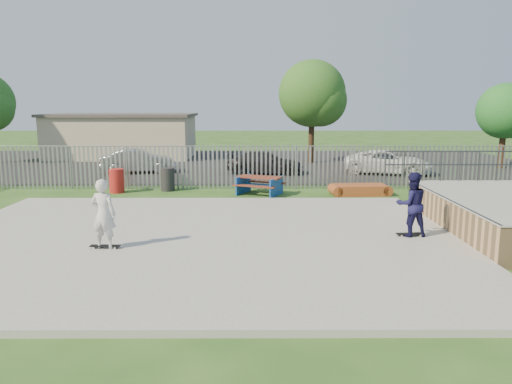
{
  "coord_description": "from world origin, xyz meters",
  "views": [
    {
      "loc": [
        1.7,
        -13.88,
        3.92
      ],
      "look_at": [
        1.75,
        2.0,
        1.1
      ],
      "focal_mm": 35.0,
      "sensor_mm": 36.0,
      "label": 1
    }
  ],
  "objects_px": {
    "tree_right": "(505,111)",
    "skater_white": "(103,214)",
    "skater_navy": "(412,204)",
    "picnic_table": "(260,185)",
    "car_white": "(388,162)",
    "car_dark": "(265,162)",
    "trash_bin_grey": "(168,179)",
    "funbox": "(360,190)",
    "trash_bin_red": "(117,181)",
    "tree_mid": "(312,94)",
    "car_silver": "(138,161)"
  },
  "relations": [
    {
      "from": "funbox",
      "to": "trash_bin_grey",
      "type": "xyz_separation_m",
      "value": [
        -8.55,
        1.05,
        0.3
      ]
    },
    {
      "from": "trash_bin_red",
      "to": "skater_navy",
      "type": "xyz_separation_m",
      "value": [
        10.64,
        -7.97,
        0.54
      ]
    },
    {
      "from": "car_dark",
      "to": "tree_right",
      "type": "bearing_deg",
      "value": -72.92
    },
    {
      "from": "tree_right",
      "to": "skater_white",
      "type": "distance_m",
      "value": 26.16
    },
    {
      "from": "tree_mid",
      "to": "skater_navy",
      "type": "distance_m",
      "value": 19.63
    },
    {
      "from": "car_silver",
      "to": "car_dark",
      "type": "height_order",
      "value": "car_silver"
    },
    {
      "from": "car_silver",
      "to": "car_white",
      "type": "distance_m",
      "value": 14.14
    },
    {
      "from": "tree_right",
      "to": "skater_white",
      "type": "height_order",
      "value": "tree_right"
    },
    {
      "from": "trash_bin_grey",
      "to": "tree_mid",
      "type": "bearing_deg",
      "value": 54.48
    },
    {
      "from": "trash_bin_grey",
      "to": "skater_white",
      "type": "bearing_deg",
      "value": -89.99
    },
    {
      "from": "car_white",
      "to": "tree_right",
      "type": "distance_m",
      "value": 8.54
    },
    {
      "from": "funbox",
      "to": "car_silver",
      "type": "relative_size",
      "value": 0.55
    },
    {
      "from": "skater_white",
      "to": "trash_bin_red",
      "type": "bearing_deg",
      "value": -65.09
    },
    {
      "from": "tree_mid",
      "to": "tree_right",
      "type": "xyz_separation_m",
      "value": [
        11.37,
        -2.83,
        -1.09
      ]
    },
    {
      "from": "tree_right",
      "to": "skater_navy",
      "type": "height_order",
      "value": "tree_right"
    },
    {
      "from": "trash_bin_grey",
      "to": "funbox",
      "type": "bearing_deg",
      "value": -7.02
    },
    {
      "from": "car_silver",
      "to": "tree_right",
      "type": "height_order",
      "value": "tree_right"
    },
    {
      "from": "car_silver",
      "to": "skater_navy",
      "type": "xyz_separation_m",
      "value": [
        11.13,
        -14.29,
        0.37
      ]
    },
    {
      "from": "car_dark",
      "to": "tree_mid",
      "type": "distance_m",
      "value": 7.32
    },
    {
      "from": "car_silver",
      "to": "skater_navy",
      "type": "distance_m",
      "value": 18.12
    },
    {
      "from": "car_silver",
      "to": "car_white",
      "type": "bearing_deg",
      "value": -106.04
    },
    {
      "from": "car_dark",
      "to": "skater_white",
      "type": "distance_m",
      "value": 15.9
    },
    {
      "from": "car_dark",
      "to": "skater_white",
      "type": "xyz_separation_m",
      "value": [
        -4.54,
        -15.24,
        0.43
      ]
    },
    {
      "from": "picnic_table",
      "to": "car_dark",
      "type": "bearing_deg",
      "value": 110.94
    },
    {
      "from": "tree_mid",
      "to": "skater_white",
      "type": "xyz_separation_m",
      "value": [
        -7.74,
        -20.54,
        -3.48
      ]
    },
    {
      "from": "car_white",
      "to": "car_silver",
      "type": "bearing_deg",
      "value": 106.94
    },
    {
      "from": "trash_bin_red",
      "to": "tree_mid",
      "type": "xyz_separation_m",
      "value": [
        9.92,
        11.34,
        4.02
      ]
    },
    {
      "from": "skater_white",
      "to": "skater_navy",
      "type": "bearing_deg",
      "value": -160.18
    },
    {
      "from": "trash_bin_grey",
      "to": "car_dark",
      "type": "distance_m",
      "value": 7.16
    },
    {
      "from": "picnic_table",
      "to": "tree_mid",
      "type": "xyz_separation_m",
      "value": [
        3.56,
        11.8,
        4.15
      ]
    },
    {
      "from": "car_white",
      "to": "skater_navy",
      "type": "distance_m",
      "value": 14.19
    },
    {
      "from": "trash_bin_grey",
      "to": "skater_white",
      "type": "xyz_separation_m",
      "value": [
        0.0,
        -9.7,
        0.55
      ]
    },
    {
      "from": "car_dark",
      "to": "skater_white",
      "type": "height_order",
      "value": "skater_white"
    },
    {
      "from": "picnic_table",
      "to": "trash_bin_red",
      "type": "distance_m",
      "value": 6.38
    },
    {
      "from": "picnic_table",
      "to": "tree_right",
      "type": "bearing_deg",
      "value": 55.11
    },
    {
      "from": "car_dark",
      "to": "car_white",
      "type": "relative_size",
      "value": 0.9
    },
    {
      "from": "picnic_table",
      "to": "funbox",
      "type": "distance_m",
      "value": 4.37
    },
    {
      "from": "trash_bin_grey",
      "to": "tree_mid",
      "type": "distance_m",
      "value": 13.91
    },
    {
      "from": "trash_bin_red",
      "to": "car_dark",
      "type": "height_order",
      "value": "car_dark"
    },
    {
      "from": "car_white",
      "to": "tree_right",
      "type": "xyz_separation_m",
      "value": [
        7.64,
        2.62,
        2.78
      ]
    },
    {
      "from": "picnic_table",
      "to": "skater_navy",
      "type": "height_order",
      "value": "skater_navy"
    },
    {
      "from": "trash_bin_grey",
      "to": "car_dark",
      "type": "bearing_deg",
      "value": 50.67
    },
    {
      "from": "car_dark",
      "to": "tree_right",
      "type": "xyz_separation_m",
      "value": [
        14.56,
        2.47,
        2.82
      ]
    },
    {
      "from": "car_dark",
      "to": "car_white",
      "type": "distance_m",
      "value": 6.93
    },
    {
      "from": "car_silver",
      "to": "car_white",
      "type": "relative_size",
      "value": 0.86
    },
    {
      "from": "trash_bin_red",
      "to": "trash_bin_grey",
      "type": "relative_size",
      "value": 1.02
    },
    {
      "from": "picnic_table",
      "to": "trash_bin_red",
      "type": "xyz_separation_m",
      "value": [
        -6.36,
        0.46,
        0.13
      ]
    },
    {
      "from": "picnic_table",
      "to": "car_white",
      "type": "relative_size",
      "value": 0.49
    },
    {
      "from": "picnic_table",
      "to": "trash_bin_grey",
      "type": "relative_size",
      "value": 2.26
    },
    {
      "from": "car_silver",
      "to": "skater_white",
      "type": "xyz_separation_m",
      "value": [
        2.68,
        -15.52,
        0.37
      ]
    }
  ]
}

